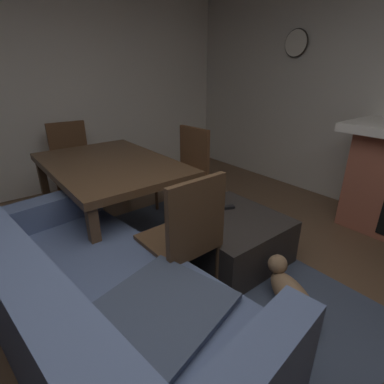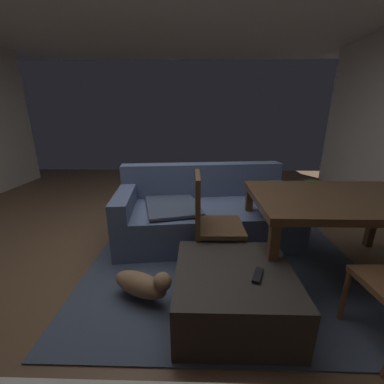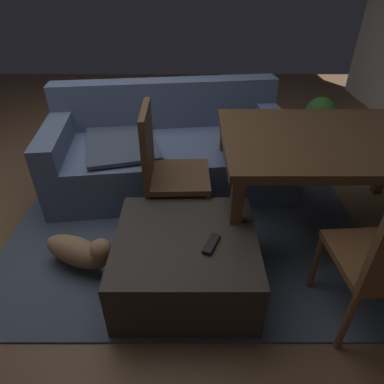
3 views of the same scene
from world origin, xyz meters
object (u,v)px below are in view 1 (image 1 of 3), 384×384
(tv_remote, at_px, (225,208))
(dining_chair_west, at_px, (186,233))
(dining_chair_east, at_px, (72,157))
(ottoman_coffee_table, at_px, (230,237))
(dining_chair_south, at_px, (187,165))
(wall_clock, at_px, (296,43))
(small_dog, at_px, (290,292))
(couch, at_px, (95,307))
(dining_table, at_px, (110,170))

(tv_remote, height_order, dining_chair_west, dining_chair_west)
(dining_chair_east, bearing_deg, tv_remote, -161.74)
(dining_chair_west, bearing_deg, tv_remote, -65.74)
(dining_chair_east, bearing_deg, dining_chair_west, 179.90)
(ottoman_coffee_table, bearing_deg, dining_chair_south, -17.24)
(dining_chair_east, distance_m, dining_chair_south, 1.44)
(dining_chair_east, height_order, wall_clock, wall_clock)
(dining_chair_west, relative_size, small_dog, 1.80)
(couch, bearing_deg, dining_chair_east, -15.84)
(dining_chair_south, bearing_deg, ottoman_coffee_table, 162.76)
(tv_remote, bearing_deg, dining_chair_east, 41.72)
(wall_clock, bearing_deg, dining_chair_south, 85.09)
(dining_chair_west, bearing_deg, wall_clock, -67.78)
(dining_chair_east, distance_m, wall_clock, 3.05)
(dining_chair_south, bearing_deg, small_dog, 165.58)
(couch, distance_m, ottoman_coffee_table, 1.25)
(dining_table, bearing_deg, couch, 150.82)
(tv_remote, distance_m, small_dog, 0.88)
(ottoman_coffee_table, xyz_separation_m, wall_clock, (0.86, -1.89, 1.61))
(ottoman_coffee_table, bearing_deg, dining_table, 30.78)
(dining_chair_south, bearing_deg, tv_remote, 164.56)
(couch, distance_m, dining_chair_west, 0.68)
(dining_chair_south, xyz_separation_m, dining_chair_west, (-1.14, 0.89, 0.00))
(dining_chair_west, bearing_deg, dining_chair_east, -0.10)
(wall_clock, bearing_deg, dining_chair_east, 62.81)
(dining_chair_south, distance_m, dining_chair_west, 1.45)
(couch, distance_m, dining_chair_south, 1.94)
(ottoman_coffee_table, distance_m, wall_clock, 2.62)
(couch, distance_m, dining_chair_east, 2.39)
(ottoman_coffee_table, height_order, tv_remote, tv_remote)
(couch, bearing_deg, dining_chair_west, -88.68)
(ottoman_coffee_table, height_order, dining_chair_west, dining_chair_west)
(dining_chair_west, xyz_separation_m, small_dog, (-0.53, -0.46, -0.37))
(couch, relative_size, dining_chair_west, 2.27)
(dining_table, distance_m, dining_chair_west, 1.15)
(ottoman_coffee_table, xyz_separation_m, tv_remote, (0.14, -0.07, 0.21))
(dining_chair_south, bearing_deg, dining_chair_east, 38.13)
(dining_table, xyz_separation_m, dining_chair_west, (-1.14, -0.00, -0.14))
(dining_chair_west, bearing_deg, dining_chair_south, -37.92)
(small_dog, height_order, wall_clock, wall_clock)
(dining_table, distance_m, wall_clock, 2.72)
(ottoman_coffee_table, height_order, dining_chair_south, dining_chair_south)
(dining_chair_west, distance_m, wall_clock, 2.96)
(couch, xyz_separation_m, dining_chair_east, (2.29, -0.65, 0.23))
(dining_chair_east, distance_m, dining_chair_west, 2.28)
(couch, xyz_separation_m, dining_chair_west, (0.01, -0.65, 0.23))
(dining_chair_west, bearing_deg, couch, 91.32)
(ottoman_coffee_table, relative_size, tv_remote, 5.12)
(ottoman_coffee_table, relative_size, dining_chair_west, 0.88)
(ottoman_coffee_table, distance_m, dining_chair_south, 1.09)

